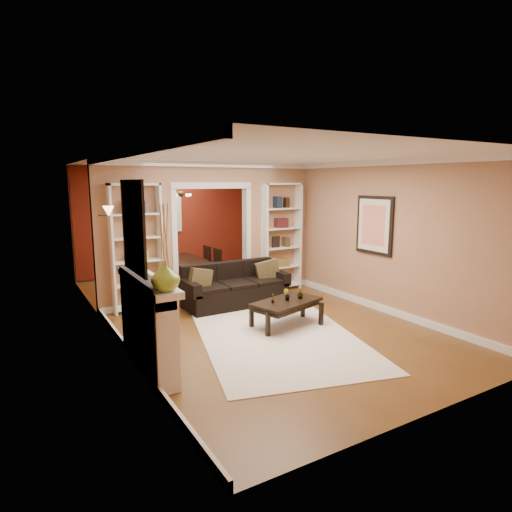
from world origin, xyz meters
TOP-DOWN VIEW (x-y plane):
  - floor at (0.00, 0.00)m, footprint 8.00×8.00m
  - ceiling at (0.00, 0.00)m, footprint 8.00×8.00m
  - wall_back at (0.00, 4.00)m, footprint 8.00×0.00m
  - wall_front at (0.00, -4.00)m, footprint 8.00×0.00m
  - wall_left at (-2.25, 0.00)m, footprint 0.00×8.00m
  - wall_right at (2.25, 0.00)m, footprint 0.00×8.00m
  - partition_wall at (0.00, 1.20)m, footprint 4.50×0.15m
  - red_back_panel at (0.00, 3.97)m, footprint 4.44×0.04m
  - dining_window at (0.00, 3.93)m, footprint 0.78×0.03m
  - area_rug at (-0.13, -1.51)m, footprint 3.00×3.64m
  - sofa at (0.13, 0.45)m, footprint 2.02×0.87m
  - pillow_left at (-0.59, 0.43)m, footprint 0.43×0.18m
  - pillow_right at (0.85, 0.43)m, footprint 0.46×0.23m
  - coffee_table at (0.28, -1.06)m, footprint 1.27×0.92m
  - plant_left at (0.01, -1.06)m, footprint 0.10×0.11m
  - plant_center at (0.28, -1.06)m, footprint 0.13×0.13m
  - plant_right at (0.55, -1.06)m, footprint 0.14×0.14m
  - bookshelf_left at (-1.55, 1.03)m, footprint 0.90×0.30m
  - bookshelf_right at (1.55, 1.03)m, footprint 0.90×0.30m
  - fireplace at (-2.09, -1.50)m, footprint 0.32×1.70m
  - vase at (-2.09, -2.20)m, footprint 0.39×0.39m
  - mirror at (-2.23, -1.50)m, footprint 0.03×0.95m
  - wall_sconce at (-2.15, 0.55)m, footprint 0.18×0.18m
  - framed_art at (2.21, -1.00)m, footprint 0.04×0.85m
  - dining_table at (-0.00, 2.86)m, footprint 1.53×0.85m
  - dining_chair_nw at (-0.55, 2.56)m, footprint 0.54×0.54m
  - dining_chair_ne at (0.55, 2.56)m, footprint 0.51×0.51m
  - dining_chair_sw at (-0.55, 3.16)m, footprint 0.49×0.49m
  - dining_chair_se at (0.55, 3.16)m, footprint 0.41×0.41m
  - chandelier at (0.00, 2.70)m, footprint 0.50×0.50m

SIDE VIEW (x-z plane):
  - floor at x=0.00m, z-range 0.00..0.00m
  - area_rug at x=-0.13m, z-range 0.00..0.01m
  - coffee_table at x=0.28m, z-range 0.00..0.43m
  - dining_table at x=0.00m, z-range 0.00..0.54m
  - dining_chair_se at x=0.55m, z-range 0.00..0.77m
  - dining_chair_ne at x=0.55m, z-range 0.00..0.78m
  - sofa at x=0.13m, z-range 0.00..0.79m
  - dining_chair_nw at x=-0.55m, z-range 0.00..0.84m
  - dining_chair_sw at x=-0.55m, z-range 0.00..0.85m
  - plant_left at x=0.01m, z-range 0.43..0.61m
  - plant_right at x=0.55m, z-range 0.43..0.61m
  - plant_center at x=0.28m, z-range 0.43..0.62m
  - fireplace at x=-2.09m, z-range 0.00..1.16m
  - pillow_left at x=-0.59m, z-range 0.39..0.81m
  - pillow_right at x=0.85m, z-range 0.39..0.83m
  - bookshelf_left at x=-1.55m, z-range 0.00..2.30m
  - bookshelf_right at x=1.55m, z-range 0.00..2.30m
  - red_back_panel at x=0.00m, z-range 0.00..2.64m
  - vase at x=-2.09m, z-range 1.16..1.48m
  - wall_back at x=0.00m, z-range -2.65..5.35m
  - wall_front at x=0.00m, z-range -2.65..5.35m
  - wall_left at x=-2.25m, z-range -2.65..5.35m
  - wall_right at x=2.25m, z-range -2.65..5.35m
  - partition_wall at x=0.00m, z-range 0.00..2.70m
  - dining_window at x=0.00m, z-range 1.06..2.04m
  - framed_art at x=2.21m, z-range 1.02..2.08m
  - mirror at x=-2.23m, z-range 1.25..2.35m
  - wall_sconce at x=-2.15m, z-range 1.72..1.94m
  - chandelier at x=0.00m, z-range 1.87..2.17m
  - ceiling at x=0.00m, z-range 2.70..2.70m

